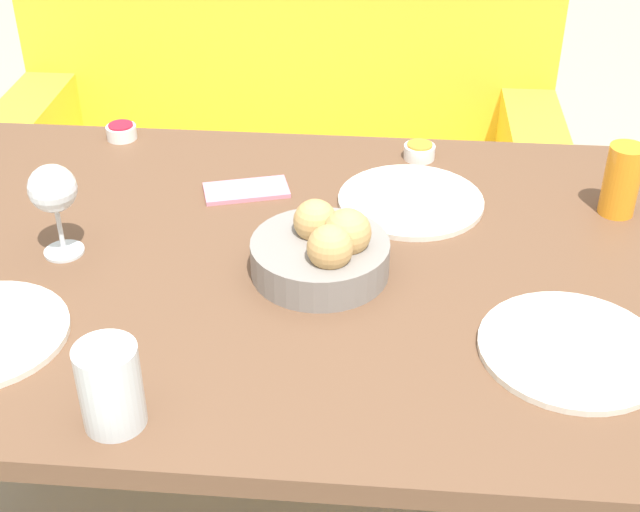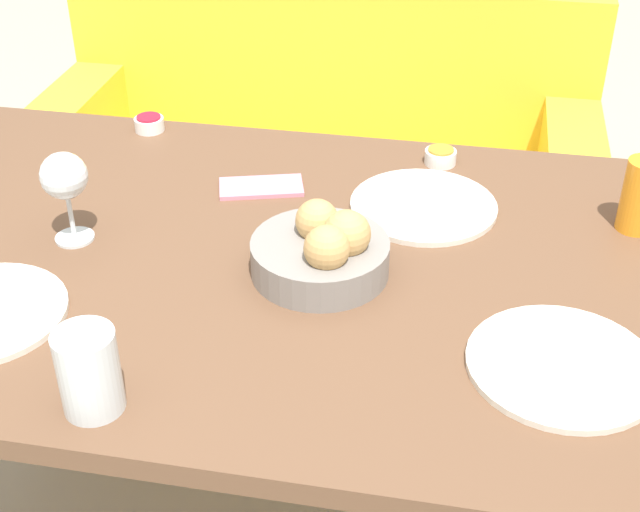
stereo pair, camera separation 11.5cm
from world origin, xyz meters
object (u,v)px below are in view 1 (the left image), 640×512
object	(u,v)px
couch	(283,199)
bread_basket	(323,250)
wine_glass	(53,192)
cell_phone	(246,190)
juice_glass	(622,180)
plate_far_center	(411,201)
jam_bowl_berry	(121,132)
jam_bowl_honey	(419,151)
plate_near_right	(572,349)
water_tumbler	(110,386)

from	to	relation	value
couch	bread_basket	xyz separation A→B (m)	(0.20, -1.01, 0.50)
couch	wine_glass	xyz separation A→B (m)	(-0.22, -0.99, 0.57)
cell_phone	wine_glass	bearing A→B (deg)	-139.72
juice_glass	cell_phone	world-z (taller)	juice_glass
wine_glass	cell_phone	size ratio (longest dim) A/B	0.95
couch	cell_phone	bearing A→B (deg)	-87.07
plate_far_center	wine_glass	world-z (taller)	wine_glass
jam_bowl_berry	jam_bowl_honey	distance (m)	0.59
bread_basket	jam_bowl_berry	distance (m)	0.62
bread_basket	jam_bowl_honey	size ratio (longest dim) A/B	3.60
bread_basket	plate_far_center	size ratio (longest dim) A/B	0.84
plate_far_center	jam_bowl_berry	size ratio (longest dim) A/B	4.29
jam_bowl_berry	cell_phone	size ratio (longest dim) A/B	0.36
bread_basket	plate_near_right	size ratio (longest dim) A/B	0.83
cell_phone	plate_far_center	bearing A→B (deg)	-2.71
couch	juice_glass	xyz separation A→B (m)	(0.69, -0.78, 0.52)
wine_glass	jam_bowl_berry	world-z (taller)	wine_glass
water_tumbler	cell_phone	world-z (taller)	water_tumbler
plate_far_center	jam_bowl_berry	xyz separation A→B (m)	(-0.58, 0.21, 0.01)
couch	plate_near_right	distance (m)	1.38
bread_basket	water_tumbler	xyz separation A→B (m)	(-0.23, -0.35, 0.02)
water_tumbler	bread_basket	bearing A→B (deg)	56.53
couch	plate_far_center	world-z (taller)	couch
couch	jam_bowl_honey	xyz separation A→B (m)	(0.35, -0.61, 0.47)
water_tumbler	plate_near_right	bearing A→B (deg)	17.72
wine_glass	plate_far_center	bearing A→B (deg)	20.48
wine_glass	plate_near_right	bearing A→B (deg)	-13.19
jam_bowl_honey	water_tumbler	bearing A→B (deg)	-116.87
couch	cell_phone	world-z (taller)	couch
juice_glass	couch	bearing A→B (deg)	131.27
juice_glass	cell_phone	distance (m)	0.65
bread_basket	couch	bearing A→B (deg)	101.14
couch	bread_basket	size ratio (longest dim) A/B	6.71
couch	jam_bowl_honey	distance (m)	0.84
cell_phone	jam_bowl_berry	bearing A→B (deg)	145.26
bread_basket	jam_bowl_berry	xyz separation A→B (m)	(-0.44, 0.44, -0.03)
plate_far_center	cell_phone	world-z (taller)	plate_far_center
juice_glass	cell_phone	size ratio (longest dim) A/B	0.76
wine_glass	juice_glass	bearing A→B (deg)	12.85
juice_glass	cell_phone	bearing A→B (deg)	178.74
water_tumbler	jam_bowl_honey	distance (m)	0.84
plate_near_right	jam_bowl_berry	xyz separation A→B (m)	(-0.80, 0.60, 0.01)
water_tumbler	cell_phone	bearing A→B (deg)	83.14
jam_bowl_honey	wine_glass	bearing A→B (deg)	-146.22
juice_glass	jam_bowl_honey	bearing A→B (deg)	152.59
plate_far_center	juice_glass	world-z (taller)	juice_glass
juice_glass	jam_bowl_honey	world-z (taller)	juice_glass
couch	plate_far_center	size ratio (longest dim) A/B	5.64
plate_near_right	jam_bowl_berry	size ratio (longest dim) A/B	4.32
couch	juice_glass	world-z (taller)	juice_glass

